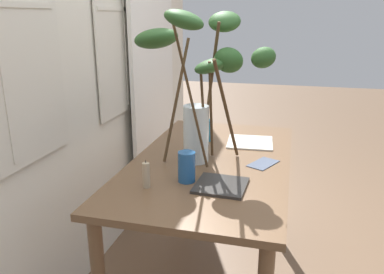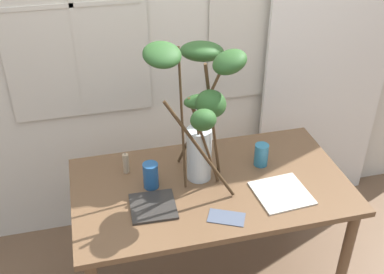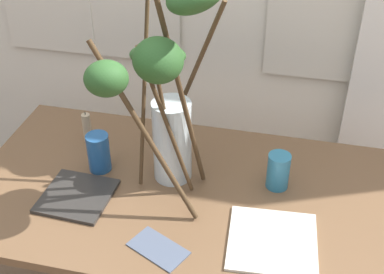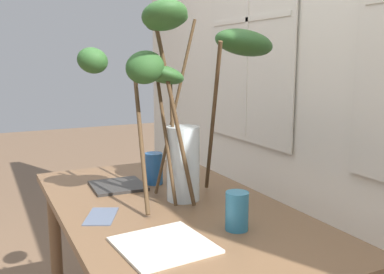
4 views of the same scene
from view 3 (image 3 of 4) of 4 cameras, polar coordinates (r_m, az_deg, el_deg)
dining_table at (r=1.79m, az=-1.23°, el=-8.33°), size 1.40×0.78×0.77m
vase_with_branches at (r=1.54m, az=-2.29°, el=8.76°), size 0.48×0.75×0.76m
drinking_glass_blue_left at (r=1.80m, az=-10.13°, el=-1.67°), size 0.08×0.08×0.14m
drinking_glass_blue_right at (r=1.72m, az=9.38°, el=-3.67°), size 0.07×0.07×0.12m
plate_square_left at (r=1.73m, az=-12.43°, el=-6.29°), size 0.22×0.22×0.01m
plate_square_right at (r=1.57m, az=8.76°, el=-11.16°), size 0.27×0.27×0.01m
napkin_folded at (r=1.54m, az=-3.58°, el=-12.07°), size 0.19×0.16×0.00m
pillar_candle at (r=1.95m, az=-11.37°, el=1.03°), size 0.03×0.03×0.12m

